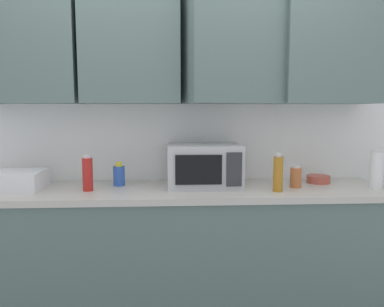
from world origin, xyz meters
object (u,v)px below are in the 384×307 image
(bottle_red_sauce, at_px, (88,174))
(bowl_ceramic_small, at_px, (318,179))
(bottle_white_jar, at_px, (377,170))
(microwave, at_px, (204,165))
(bottle_spice_jar, at_px, (296,177))
(dish_rack, at_px, (13,180))
(bottle_amber_vinegar, at_px, (278,174))
(bottle_blue_cleaner, at_px, (119,175))

(bottle_red_sauce, bearing_deg, bowl_ceramic_small, 6.47)
(bottle_white_jar, xyz_separation_m, bowl_ceramic_small, (-0.29, 0.22, -0.10))
(microwave, bearing_deg, bottle_spice_jar, -7.41)
(dish_rack, bearing_deg, microwave, 2.27)
(microwave, relative_size, bottle_white_jar, 1.88)
(bottle_amber_vinegar, bearing_deg, bottle_white_jar, 3.56)
(bottle_blue_cleaner, relative_size, bowl_ceramic_small, 1.01)
(bottle_white_jar, relative_size, bottle_red_sauce, 1.13)
(bottle_white_jar, relative_size, bottle_blue_cleaner, 1.59)
(dish_rack, height_order, bottle_blue_cleaner, bottle_blue_cleaner)
(dish_rack, bearing_deg, bottle_spice_jar, -0.91)
(bottle_red_sauce, bearing_deg, bottle_white_jar, -1.28)
(microwave, relative_size, bottle_spice_jar, 3.18)
(bowl_ceramic_small, bearing_deg, bottle_amber_vinegar, -144.57)
(microwave, height_order, bottle_red_sauce, microwave)
(bottle_blue_cleaner, distance_m, bowl_ceramic_small, 1.38)
(dish_rack, height_order, bottle_white_jar, bottle_white_jar)
(dish_rack, bearing_deg, bottle_white_jar, -2.44)
(bottle_spice_jar, height_order, bottle_red_sauce, bottle_red_sauce)
(bottle_amber_vinegar, bearing_deg, microwave, 157.11)
(bottle_white_jar, bearing_deg, bottle_spice_jar, 172.05)
(bottle_white_jar, height_order, bowl_ceramic_small, bottle_white_jar)
(microwave, bearing_deg, bowl_ceramic_small, 4.88)
(microwave, xyz_separation_m, dish_rack, (-1.23, -0.05, -0.08))
(microwave, relative_size, bottle_red_sauce, 2.12)
(bottle_spice_jar, bearing_deg, bottle_blue_cleaner, 173.97)
(bottle_spice_jar, bearing_deg, bottle_red_sauce, -178.76)
(bottle_white_jar, bearing_deg, bottle_amber_vinegar, -176.44)
(microwave, distance_m, bowl_ceramic_small, 0.82)
(dish_rack, xyz_separation_m, bottle_spice_jar, (1.83, -0.03, 0.01))
(dish_rack, relative_size, bottle_white_jar, 1.49)
(bottle_blue_cleaner, xyz_separation_m, bottle_red_sauce, (-0.17, -0.15, 0.04))
(bottle_amber_vinegar, bearing_deg, bottle_red_sauce, 176.06)
(bottle_spice_jar, relative_size, bottle_amber_vinegar, 0.62)
(bottle_spice_jar, bearing_deg, bottle_white_jar, -7.95)
(bottle_spice_jar, bearing_deg, bowl_ceramic_small, 34.82)
(microwave, distance_m, dish_rack, 1.23)
(microwave, bearing_deg, bottle_amber_vinegar, -22.89)
(dish_rack, distance_m, bowl_ceramic_small, 2.04)
(bottle_blue_cleaner, relative_size, bottle_spice_jar, 1.07)
(bottle_spice_jar, xyz_separation_m, bottle_red_sauce, (-1.34, -0.03, 0.04))
(bottle_blue_cleaner, xyz_separation_m, bottle_amber_vinegar, (1.02, -0.23, 0.04))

